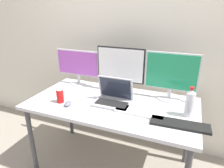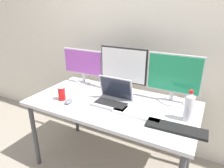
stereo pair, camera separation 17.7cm
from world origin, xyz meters
The scene contains 12 objects.
ground_plane centered at (0.00, 0.00, 0.00)m, with size 16.00×16.00×0.00m, color gray.
wall_back centered at (0.00, 0.59, 1.30)m, with size 7.00×0.08×2.60m, color silver.
work_desk centered at (0.00, 0.00, 0.68)m, with size 1.53×0.79×0.74m.
monitor_left centered at (-0.52, 0.29, 0.96)m, with size 0.50×0.18×0.38m.
monitor_center centered at (-0.02, 0.27, 1.00)m, with size 0.49×0.17×0.46m.
monitor_right centered at (0.47, 0.27, 0.98)m, with size 0.48×0.22×0.44m.
laptop_silver centered at (0.02, -0.01, 0.80)m, with size 0.33×0.23×0.24m.
keyboard_main centered at (0.61, -0.17, 0.75)m, with size 0.43×0.12×0.02m, color black.
keyboard_aux centered at (0.29, -0.10, 0.75)m, with size 0.40×0.14×0.02m, color white.
mouse_by_keyboard centered at (-0.34, -0.20, 0.76)m, with size 0.06×0.10×0.04m, color slate.
water_bottle centered at (0.66, 0.00, 0.86)m, with size 0.07×0.07×0.25m.
soda_can_near_keyboard centered at (-0.44, -0.18, 0.80)m, with size 0.07×0.07×0.13m.
Camera 1 is at (0.61, -1.53, 1.57)m, focal length 32.00 mm.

